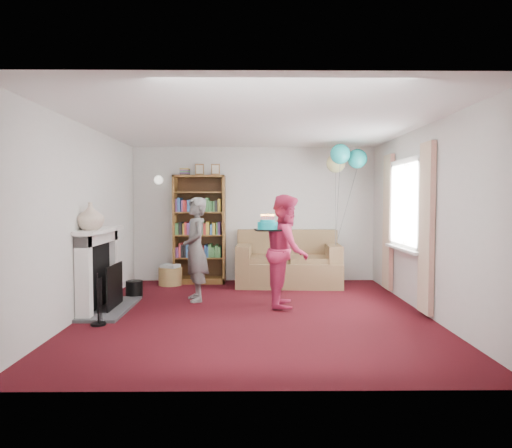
{
  "coord_description": "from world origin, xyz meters",
  "views": [
    {
      "loc": [
        -0.05,
        -6.03,
        1.51
      ],
      "look_at": [
        0.02,
        0.6,
        1.16
      ],
      "focal_mm": 32.0,
      "sensor_mm": 36.0,
      "label": 1
    }
  ],
  "objects_px": {
    "bookcase": "(200,230)",
    "sofa": "(288,265)",
    "birthday_cake": "(268,226)",
    "person_magenta": "(287,250)",
    "person_striped": "(196,249)"
  },
  "relations": [
    {
      "from": "person_magenta",
      "to": "person_striped",
      "type": "bearing_deg",
      "value": 80.76
    },
    {
      "from": "birthday_cake",
      "to": "bookcase",
      "type": "bearing_deg",
      "value": 119.69
    },
    {
      "from": "person_striped",
      "to": "birthday_cake",
      "type": "xyz_separation_m",
      "value": [
        1.06,
        -0.52,
        0.38
      ]
    },
    {
      "from": "person_striped",
      "to": "person_magenta",
      "type": "height_order",
      "value": "person_magenta"
    },
    {
      "from": "birthday_cake",
      "to": "person_striped",
      "type": "bearing_deg",
      "value": 153.88
    },
    {
      "from": "bookcase",
      "to": "birthday_cake",
      "type": "distance_m",
      "value": 2.37
    },
    {
      "from": "sofa",
      "to": "person_magenta",
      "type": "distance_m",
      "value": 1.72
    },
    {
      "from": "person_striped",
      "to": "person_magenta",
      "type": "bearing_deg",
      "value": 56.56
    },
    {
      "from": "sofa",
      "to": "birthday_cake",
      "type": "relative_size",
      "value": 5.38
    },
    {
      "from": "bookcase",
      "to": "person_striped",
      "type": "xyz_separation_m",
      "value": [
        0.11,
        -1.53,
        -0.18
      ]
    },
    {
      "from": "sofa",
      "to": "person_striped",
      "type": "bearing_deg",
      "value": -135.9
    },
    {
      "from": "bookcase",
      "to": "birthday_cake",
      "type": "bearing_deg",
      "value": -60.31
    },
    {
      "from": "bookcase",
      "to": "sofa",
      "type": "height_order",
      "value": "bookcase"
    },
    {
      "from": "person_striped",
      "to": "sofa",
      "type": "bearing_deg",
      "value": 112.5
    },
    {
      "from": "bookcase",
      "to": "birthday_cake",
      "type": "height_order",
      "value": "bookcase"
    }
  ]
}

